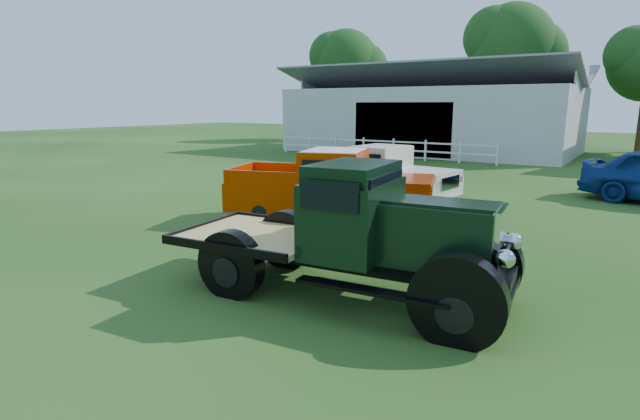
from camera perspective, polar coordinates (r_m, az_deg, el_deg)
The scene contains 8 objects.
ground at distance 9.63m, azimuth -4.97°, elevation -7.23°, with size 120.00×120.00×0.00m, color #173B0B.
shed_left at distance 35.45m, azimuth 12.71°, elevation 11.09°, with size 18.80×10.20×5.60m, color silver, non-canonical shape.
fence_rail at distance 30.47m, azimuth 6.67°, elevation 7.06°, with size 14.20×0.16×1.20m, color white, non-canonical shape.
tree_a at distance 46.62m, azimuth 2.96°, elevation 14.51°, with size 6.30×6.30×10.50m, color #193D13, non-canonical shape.
tree_b at distance 42.31m, azimuth 20.85°, elevation 14.71°, with size 6.90×6.90×11.50m, color #193D13, non-canonical shape.
vintage_flatbed at distance 8.21m, azimuth 3.05°, elevation -2.39°, with size 5.68×2.25×2.25m, color black, non-canonical shape.
red_pickup at distance 13.29m, azimuth 1.20°, elevation 2.66°, with size 5.55×2.13×2.02m, color #B62C00, non-canonical shape.
white_pickup at distance 15.82m, azimuth 6.55°, elevation 3.80°, with size 5.09×1.98×1.87m, color beige, non-canonical shape.
Camera 1 is at (5.68, -7.11, 3.16)m, focal length 28.00 mm.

